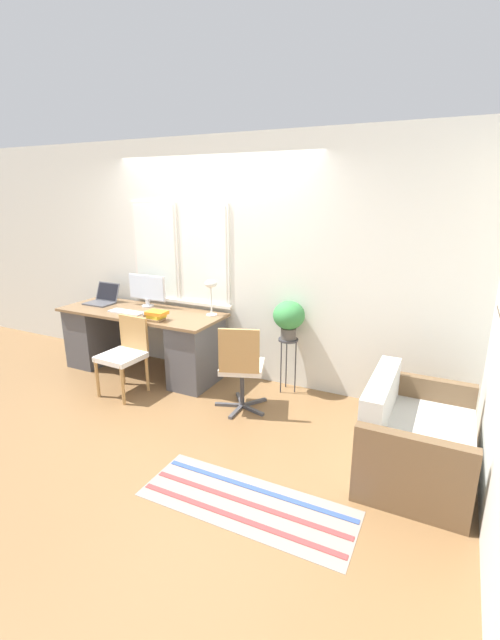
# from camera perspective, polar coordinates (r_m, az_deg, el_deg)

# --- Properties ---
(ground_plane) EXTENTS (14.00, 14.00, 0.00)m
(ground_plane) POSITION_cam_1_polar(r_m,az_deg,el_deg) (4.73, -9.24, -9.95)
(ground_plane) COLOR brown
(wall_back_with_window) EXTENTS (9.00, 0.12, 2.70)m
(wall_back_with_window) POSITION_cam_1_polar(r_m,az_deg,el_deg) (4.99, -4.71, 7.90)
(wall_back_with_window) COLOR silver
(wall_back_with_window) RESTS_ON ground_plane
(desk) EXTENTS (2.01, 0.74, 0.76)m
(desk) POSITION_cam_1_polar(r_m,az_deg,el_deg) (5.30, -14.10, -2.54)
(desk) COLOR brown
(desk) RESTS_ON ground_plane
(laptop) EXTENTS (0.35, 0.33, 0.24)m
(laptop) POSITION_cam_1_polar(r_m,az_deg,el_deg) (5.69, -19.10, 2.65)
(laptop) COLOR #4C4C51
(laptop) RESTS_ON desk
(monitor) EXTENTS (0.53, 0.15, 0.39)m
(monitor) POSITION_cam_1_polar(r_m,az_deg,el_deg) (5.34, -13.58, 3.99)
(monitor) COLOR silver
(monitor) RESTS_ON desk
(keyboard) EXTENTS (0.43, 0.15, 0.02)m
(keyboard) POSITION_cam_1_polar(r_m,az_deg,el_deg) (5.15, -16.17, 1.02)
(keyboard) COLOR silver
(keyboard) RESTS_ON desk
(mouse) EXTENTS (0.04, 0.07, 0.04)m
(mouse) POSITION_cam_1_polar(r_m,az_deg,el_deg) (4.96, -13.81, 0.74)
(mouse) COLOR slate
(mouse) RESTS_ON desk
(desk_lamp) EXTENTS (0.14, 0.14, 0.41)m
(desk_lamp) POSITION_cam_1_polar(r_m,az_deg,el_deg) (4.80, -5.24, 4.36)
(desk_lamp) COLOR white
(desk_lamp) RESTS_ON desk
(book_stack) EXTENTS (0.24, 0.19, 0.10)m
(book_stack) POSITION_cam_1_polar(r_m,az_deg,el_deg) (4.75, -12.43, 0.59)
(book_stack) COLOR olive
(book_stack) RESTS_ON desk
(desk_chair_wooden) EXTENTS (0.44, 0.45, 0.82)m
(desk_chair_wooden) POSITION_cam_1_polar(r_m,az_deg,el_deg) (4.78, -16.36, -4.20)
(desk_chair_wooden) COLOR #B2844C
(desk_chair_wooden) RESTS_ON ground_plane
(office_chair_swivel) EXTENTS (0.55, 0.54, 0.90)m
(office_chair_swivel) POSITION_cam_1_polar(r_m,az_deg,el_deg) (4.19, -1.19, -6.16)
(office_chair_swivel) COLOR #47474C
(office_chair_swivel) RESTS_ON ground_plane
(couch_loveseat) EXTENTS (0.77, 1.11, 0.75)m
(couch_loveseat) POSITION_cam_1_polar(r_m,az_deg,el_deg) (3.64, 20.89, -14.81)
(couch_loveseat) COLOR beige
(couch_loveseat) RESTS_ON ground_plane
(plant_stand) EXTENTS (0.21, 0.21, 0.60)m
(plant_stand) POSITION_cam_1_polar(r_m,az_deg,el_deg) (4.61, 5.09, -3.60)
(plant_stand) COLOR #333338
(plant_stand) RESTS_ON ground_plane
(potted_plant) EXTENTS (0.34, 0.34, 0.41)m
(potted_plant) POSITION_cam_1_polar(r_m,az_deg,el_deg) (4.51, 5.20, 0.43)
(potted_plant) COLOR #514C47
(potted_plant) RESTS_ON plant_stand
(floor_rug_striped) EXTENTS (1.54, 0.56, 0.01)m
(floor_rug_striped) POSITION_cam_1_polar(r_m,az_deg,el_deg) (3.27, -0.42, -23.22)
(floor_rug_striped) COLOR gray
(floor_rug_striped) RESTS_ON ground_plane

